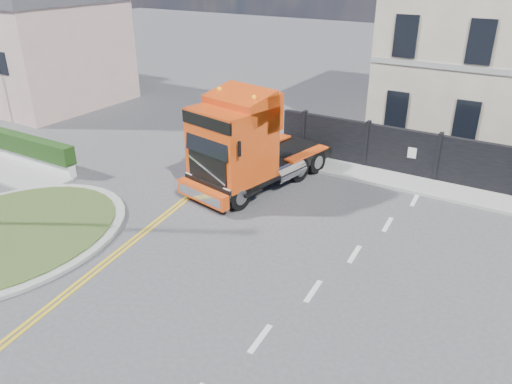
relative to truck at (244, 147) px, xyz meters
The scene contains 7 objects.
ground 5.19m from the truck, 61.91° to the right, with size 120.00×120.00×0.00m, color #424244.
traffic_island 8.85m from the truck, 122.78° to the right, with size 6.80×6.80×0.17m.
hedge_wall 11.11m from the truck, 165.32° to the right, with size 8.00×0.55×1.35m.
seaside_bldg_pink 18.36m from the truck, 165.14° to the left, with size 8.00×8.00×6.00m, color #C59D9A.
hoarding_fence 10.05m from the truck, 27.96° to the left, with size 18.80×0.25×2.00m.
pavement_far 9.28m from the truck, 24.59° to the left, with size 20.00×1.60×0.12m, color #989892.
truck is the anchor object (origin of this frame).
Camera 1 is at (7.46, -10.92, 8.42)m, focal length 35.00 mm.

